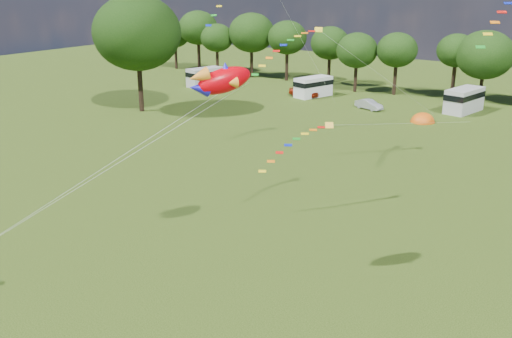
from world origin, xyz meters
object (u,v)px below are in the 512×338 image
Objects in this scene: campervan_a at (205,76)px; car_a at (304,91)px; fish_kite at (219,81)px; car_b at (369,105)px; campervan_c at (464,99)px; tent_orange at (422,122)px; big_tree at (137,33)px; campervan_b at (313,86)px.

car_a is at bearing -70.82° from campervan_a.
fish_kite is at bearing -126.02° from campervan_a.
campervan_a is (-15.63, -1.45, 0.71)m from car_a.
fish_kite reaches higher than car_b.
campervan_a is 35.80m from campervan_c.
campervan_c is at bearing 73.37° from tent_orange.
campervan_a is 0.96× the size of campervan_c.
campervan_c is (31.50, 20.91, -7.52)m from big_tree.
car_b is at bearing 160.88° from tent_orange.
campervan_a is (-25.87, 0.92, 0.83)m from car_b.
fish_kite is at bearing -86.09° from tent_orange.
car_b is 0.58× the size of campervan_a.
campervan_c is at bearing -67.72° from campervan_b.
big_tree is at bearing 152.64° from car_a.
big_tree is at bearing -152.56° from campervan_a.
big_tree is 33.39m from tent_orange.
tent_orange is at bearing 174.08° from campervan_c.
campervan_b reaches higher than tent_orange.
campervan_b is 0.94× the size of campervan_c.
car_b is at bearing 127.79° from campervan_c.
fish_kite is (0.43, -46.78, 8.88)m from campervan_c.
campervan_c is at bearing -77.75° from car_a.
campervan_c is at bearing 31.10° from fish_kite.
car_b is at bearing -91.69° from campervan_b.
campervan_a is 1.77× the size of fish_kite.
campervan_c is at bearing 33.58° from big_tree.
campervan_c is at bearing -69.65° from campervan_a.
car_b is 0.55× the size of campervan_c.
campervan_a is 16.73m from campervan_b.
campervan_c is at bearing -44.38° from car_b.
campervan_b is at bearing 56.63° from big_tree.
campervan_a is at bearing 113.89° from campervan_b.
big_tree reaches higher than car_a.
campervan_a is 33.53m from tent_orange.
car_b is 9.80m from campervan_b.
fish_kite is (19.41, -44.88, 8.99)m from campervan_b.
campervan_b is (-9.28, 3.06, 0.80)m from car_b.
car_a is at bearing 108.09° from campervan_c.
campervan_a is 56.60m from fish_kite.
fish_kite reaches higher than car_a.
car_b is at bearing -98.19° from car_a.
campervan_c is (19.95, 2.59, 0.78)m from car_a.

